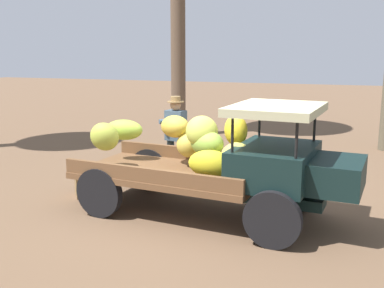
% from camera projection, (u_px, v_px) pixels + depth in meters
% --- Properties ---
extents(ground_plane, '(60.00, 60.00, 0.00)m').
position_uv_depth(ground_plane, '(213.00, 209.00, 7.64)').
color(ground_plane, brown).
extents(truck, '(4.57, 2.12, 1.84)m').
position_uv_depth(truck, '(226.00, 162.00, 7.09)').
color(truck, black).
rests_on(truck, ground).
extents(farmer, '(0.53, 0.49, 1.71)m').
position_uv_depth(farmer, '(176.00, 133.00, 9.28)').
color(farmer, '#3A4950').
rests_on(farmer, ground).
extents(wooden_crate, '(0.70, 0.69, 0.49)m').
position_uv_depth(wooden_crate, '(90.00, 182.00, 8.37)').
color(wooden_crate, olive).
rests_on(wooden_crate, ground).
extents(loose_banana_bunch, '(0.66, 0.42, 0.31)m').
position_uv_depth(loose_banana_bunch, '(162.00, 161.00, 10.39)').
color(loose_banana_bunch, '#A9CC46').
rests_on(loose_banana_bunch, ground).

